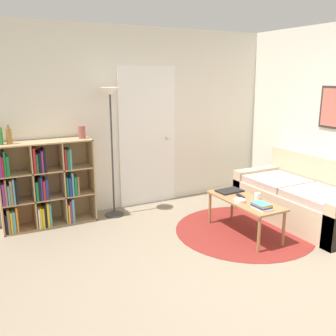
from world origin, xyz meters
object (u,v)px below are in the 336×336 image
(cup, at_px, (257,196))
(bottle_middle, at_px, (9,136))
(coffee_table, at_px, (245,203))
(couch, at_px, (304,199))
(bowl, at_px, (239,201))
(vase_on_shelf, at_px, (82,132))
(bookshelf, at_px, (42,186))
(laptop, at_px, (230,191))
(floor_lamp, at_px, (111,115))

(cup, xyz_separation_m, bottle_middle, (-2.62, 1.50, 0.72))
(coffee_table, bearing_deg, couch, 1.08)
(bottle_middle, bearing_deg, bowl, -32.22)
(vase_on_shelf, bearing_deg, bottle_middle, -179.69)
(bowl, distance_m, bottle_middle, 2.89)
(coffee_table, distance_m, cup, 0.17)
(bookshelf, xyz_separation_m, coffee_table, (2.15, -1.45, -0.14))
(laptop, distance_m, bowl, 0.42)
(bottle_middle, distance_m, vase_on_shelf, 0.89)
(laptop, bearing_deg, cup, -75.46)
(couch, relative_size, vase_on_shelf, 10.86)
(coffee_table, xyz_separation_m, vase_on_shelf, (-1.59, 1.44, 0.80))
(bookshelf, xyz_separation_m, floor_lamp, (0.94, -0.08, 0.88))
(coffee_table, bearing_deg, floor_lamp, 131.52)
(bottle_middle, relative_size, vase_on_shelf, 1.40)
(couch, xyz_separation_m, vase_on_shelf, (-2.63, 1.43, 0.92))
(laptop, distance_m, bottle_middle, 2.84)
(floor_lamp, distance_m, couch, 2.86)
(couch, relative_size, coffee_table, 1.72)
(floor_lamp, height_order, vase_on_shelf, floor_lamp)
(bookshelf, height_order, laptop, bookshelf)
(coffee_table, xyz_separation_m, bowl, (-0.12, -0.05, 0.07))
(floor_lamp, distance_m, vase_on_shelf, 0.44)
(floor_lamp, height_order, cup, floor_lamp)
(bowl, bearing_deg, bookshelf, 143.56)
(bowl, xyz_separation_m, bottle_middle, (-2.36, 1.49, 0.75))
(bookshelf, bearing_deg, vase_on_shelf, -0.33)
(bookshelf, height_order, cup, bookshelf)
(bookshelf, distance_m, coffee_table, 2.59)
(bottle_middle, bearing_deg, couch, -21.95)
(floor_lamp, bearing_deg, bowl, -52.44)
(bookshelf, distance_m, floor_lamp, 1.29)
(couch, bearing_deg, coffee_table, -178.92)
(couch, bearing_deg, bookshelf, 155.88)
(floor_lamp, xyz_separation_m, cup, (1.34, -1.43, -0.93))
(couch, distance_m, laptop, 1.08)
(laptop, relative_size, vase_on_shelf, 2.05)
(bowl, bearing_deg, laptop, 69.24)
(bookshelf, xyz_separation_m, couch, (3.19, -1.43, -0.25))
(bookshelf, xyz_separation_m, bottle_middle, (-0.33, -0.01, 0.68))
(bowl, distance_m, cup, 0.26)
(cup, bearing_deg, floor_lamp, 133.22)
(bottle_middle, height_order, vase_on_shelf, bottle_middle)
(couch, bearing_deg, bottle_middle, 158.05)
(coffee_table, relative_size, cup, 12.92)
(coffee_table, bearing_deg, vase_on_shelf, 137.72)
(bottle_middle, bearing_deg, laptop, -23.48)
(floor_lamp, height_order, laptop, floor_lamp)
(floor_lamp, relative_size, vase_on_shelf, 10.71)
(cup, relative_size, vase_on_shelf, 0.49)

